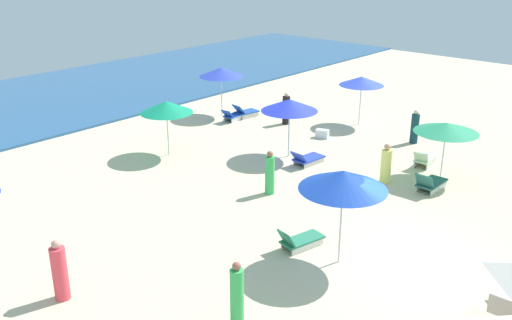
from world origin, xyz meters
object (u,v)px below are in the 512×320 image
object	(u,v)px
beachgoer_5	(415,128)
beachgoer_2	(237,295)
umbrella_1	(343,180)
beachgoer_4	(60,272)
lounge_chair_1_0	(300,240)
beachgoer_1	(270,174)
lounge_chair_2_0	(307,159)
beachgoer_3	(286,110)
umbrella_2	(289,105)
cooler_box_0	(322,134)
lounge_chair_3_1	(430,183)
lounge_chair_6_0	(234,115)
umbrella_3	(446,128)
lounge_chair_6_1	(245,112)
umbrella_4	(166,107)
umbrella_6	(221,72)
umbrella_0	(362,81)
beachgoer_0	(386,165)
lounge_chair_3_0	(425,159)

from	to	relation	value
beachgoer_5	beachgoer_2	bearing A→B (deg)	-59.47
umbrella_1	beachgoer_4	bearing A→B (deg)	145.24
lounge_chair_1_0	beachgoer_2	world-z (taller)	beachgoer_2
beachgoer_1	beachgoer_2	world-z (taller)	beachgoer_2
lounge_chair_2_0	beachgoer_3	xyz separation A→B (m)	(3.71, 4.06, 0.48)
umbrella_2	beachgoer_4	world-z (taller)	umbrella_2
cooler_box_0	lounge_chair_2_0	bearing A→B (deg)	96.78
lounge_chair_2_0	cooler_box_0	xyz separation A→B (m)	(3.14, 1.48, -0.05)
umbrella_1	cooler_box_0	world-z (taller)	umbrella_1
lounge_chair_3_1	lounge_chair_6_0	size ratio (longest dim) A/B	0.96
umbrella_3	beachgoer_4	bearing A→B (deg)	165.06
lounge_chair_2_0	beachgoer_5	xyz separation A→B (m)	(5.24, -1.97, 0.46)
beachgoer_5	lounge_chair_6_1	bearing A→B (deg)	-147.03
beachgoer_2	umbrella_1	bearing A→B (deg)	55.99
beachgoer_4	cooler_box_0	xyz separation A→B (m)	(14.62, 2.47, -0.57)
lounge_chair_3_1	umbrella_4	xyz separation A→B (m)	(-3.82, 9.83, 1.80)
lounge_chair_2_0	umbrella_6	bearing A→B (deg)	-14.17
lounge_chair_1_0	umbrella_2	world-z (taller)	umbrella_2
lounge_chair_3_1	umbrella_0	bearing A→B (deg)	-39.42
umbrella_3	beachgoer_1	size ratio (longest dim) A/B	1.48
umbrella_6	beachgoer_1	size ratio (longest dim) A/B	1.55
umbrella_0	beachgoer_2	distance (m)	16.59
umbrella_2	lounge_chair_6_0	size ratio (longest dim) A/B	1.63
lounge_chair_3_1	umbrella_6	size ratio (longest dim) A/B	0.58
lounge_chair_6_1	umbrella_6	bearing A→B (deg)	30.98
umbrella_3	lounge_chair_6_1	bearing A→B (deg)	84.84
umbrella_1	beachgoer_0	xyz separation A→B (m)	(5.90, 1.91, -1.79)
lounge_chair_6_1	beachgoer_5	xyz separation A→B (m)	(2.05, -8.26, 0.41)
lounge_chair_6_0	umbrella_6	bearing A→B (deg)	-16.75
umbrella_1	lounge_chair_6_1	size ratio (longest dim) A/B	1.97
lounge_chair_6_1	lounge_chair_2_0	bearing A→B (deg)	161.54
umbrella_4	lounge_chair_6_0	size ratio (longest dim) A/B	1.55
umbrella_2	umbrella_6	world-z (taller)	umbrella_6
lounge_chair_6_0	umbrella_3	bearing A→B (deg)	174.55
beachgoer_4	umbrella_4	bearing A→B (deg)	-140.42
lounge_chair_2_0	beachgoer_1	xyz separation A→B (m)	(-3.17, -0.72, 0.50)
lounge_chair_3_0	lounge_chair_6_0	size ratio (longest dim) A/B	0.97
umbrella_6	lounge_chair_6_1	bearing A→B (deg)	-67.45
lounge_chair_6_1	beachgoer_2	world-z (taller)	beachgoer_2
umbrella_2	lounge_chair_3_1	xyz separation A→B (m)	(0.62, -5.99, -1.92)
lounge_chair_1_0	umbrella_3	xyz separation A→B (m)	(7.74, -0.77, 1.75)
lounge_chair_2_0	lounge_chair_3_0	xyz separation A→B (m)	(2.98, -3.59, 0.04)
beachgoer_0	cooler_box_0	world-z (taller)	beachgoer_0
umbrella_2	umbrella_3	world-z (taller)	umbrella_2
umbrella_1	lounge_chair_6_1	world-z (taller)	umbrella_1
umbrella_0	beachgoer_1	distance (m)	9.51
lounge_chair_3_0	umbrella_4	xyz separation A→B (m)	(-5.95, 8.57, 1.79)
cooler_box_0	beachgoer_4	bearing A→B (deg)	81.11
beachgoer_4	lounge_chair_3_0	bearing A→B (deg)	174.36
umbrella_0	lounge_chair_2_0	bearing A→B (deg)	-167.52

